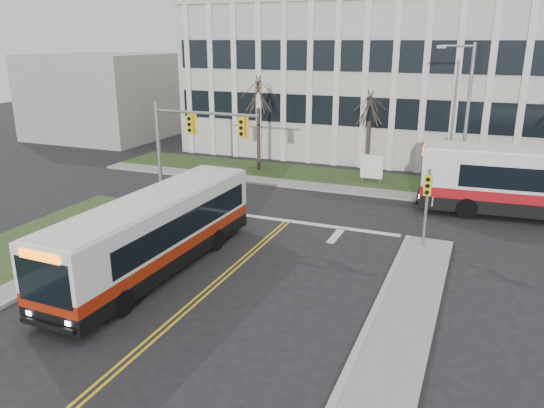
{
  "coord_description": "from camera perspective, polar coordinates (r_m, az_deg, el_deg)",
  "views": [
    {
      "loc": [
        9.39,
        -17.1,
        9.39
      ],
      "look_at": [
        0.45,
        4.79,
        2.0
      ],
      "focal_mm": 35.0,
      "sensor_mm": 36.0,
      "label": 1
    }
  ],
  "objects": [
    {
      "name": "newspaper_box_blue",
      "position": [
        26.13,
        -20.01,
        -3.7
      ],
      "size": [
        0.53,
        0.48,
        0.95
      ],
      "primitive_type": "cube",
      "rotation": [
        0.0,
        0.0,
        0.07
      ],
      "color": "#163897",
      "rests_on": "ground"
    },
    {
      "name": "bus_main",
      "position": [
        22.62,
        -12.43,
        -3.27
      ],
      "size": [
        2.85,
        11.92,
        3.16
      ],
      "primitive_type": null,
      "rotation": [
        0.0,
        0.0,
        -0.02
      ],
      "color": "silver",
      "rests_on": "ground"
    },
    {
      "name": "ground",
      "position": [
        21.65,
        -5.97,
        -8.45
      ],
      "size": [
        120.0,
        120.0,
        0.0
      ],
      "primitive_type": "plane",
      "color": "black",
      "rests_on": "ground"
    },
    {
      "name": "mast_arm_signal",
      "position": [
        28.99,
        -9.44,
        6.92
      ],
      "size": [
        6.11,
        0.38,
        6.2
      ],
      "color": "slate",
      "rests_on": "ground"
    },
    {
      "name": "building_annex",
      "position": [
        56.03,
        -17.43,
        11.06
      ],
      "size": [
        12.0,
        12.0,
        8.0
      ],
      "primitive_type": "cube",
      "color": "#9E9B93",
      "rests_on": "ground"
    },
    {
      "name": "office_building",
      "position": [
        47.42,
        17.26,
        12.5
      ],
      "size": [
        40.0,
        16.0,
        12.0
      ],
      "primitive_type": "cube",
      "color": "beige",
      "rests_on": "ground"
    },
    {
      "name": "signal_pole_far",
      "position": [
        33.29,
        18.01,
        4.56
      ],
      "size": [
        0.34,
        0.39,
        3.8
      ],
      "color": "slate",
      "rests_on": "ground"
    },
    {
      "name": "signal_pole_near",
      "position": [
        25.06,
        16.33,
        0.68
      ],
      "size": [
        0.34,
        0.39,
        3.8
      ],
      "color": "slate",
      "rests_on": "ground"
    },
    {
      "name": "sidewalk_east",
      "position": [
        15.39,
        11.29,
        -20.31
      ],
      "size": [
        2.0,
        26.0,
        0.14
      ],
      "primitive_type": "cube",
      "color": "#9E9B93",
      "rests_on": "ground"
    },
    {
      "name": "streetlight",
      "position": [
        33.59,
        19.98,
        9.16
      ],
      "size": [
        2.15,
        0.25,
        9.2
      ],
      "color": "slate",
      "rests_on": "ground"
    },
    {
      "name": "directory_sign",
      "position": [
        36.22,
        10.69,
        3.94
      ],
      "size": [
        1.5,
        0.12,
        2.0
      ],
      "color": "slate",
      "rests_on": "ground"
    },
    {
      "name": "tree_left",
      "position": [
        38.52,
        -1.49,
        11.58
      ],
      "size": [
        1.8,
        1.8,
        7.7
      ],
      "color": "#42352B",
      "rests_on": "ground"
    },
    {
      "name": "tree_mid",
      "position": [
        36.34,
        10.47,
        9.95
      ],
      "size": [
        1.8,
        1.8,
        6.82
      ],
      "color": "#42352B",
      "rests_on": "ground"
    },
    {
      "name": "building_lawn",
      "position": [
        36.58,
        14.58,
        2.01
      ],
      "size": [
        44.0,
        5.0,
        0.12
      ],
      "primitive_type": "cube",
      "color": "#28421C",
      "rests_on": "ground"
    },
    {
      "name": "newspaper_box_red",
      "position": [
        24.33,
        -24.06,
        -5.74
      ],
      "size": [
        0.55,
        0.51,
        0.95
      ],
      "primitive_type": "cube",
      "rotation": [
        0.0,
        0.0,
        0.12
      ],
      "color": "maroon",
      "rests_on": "ground"
    },
    {
      "name": "sidewalk_cross",
      "position": [
        33.9,
        13.9,
        0.88
      ],
      "size": [
        44.0,
        1.6,
        0.14
      ],
      "primitive_type": "cube",
      "color": "#9E9B93",
      "rests_on": "ground"
    }
  ]
}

